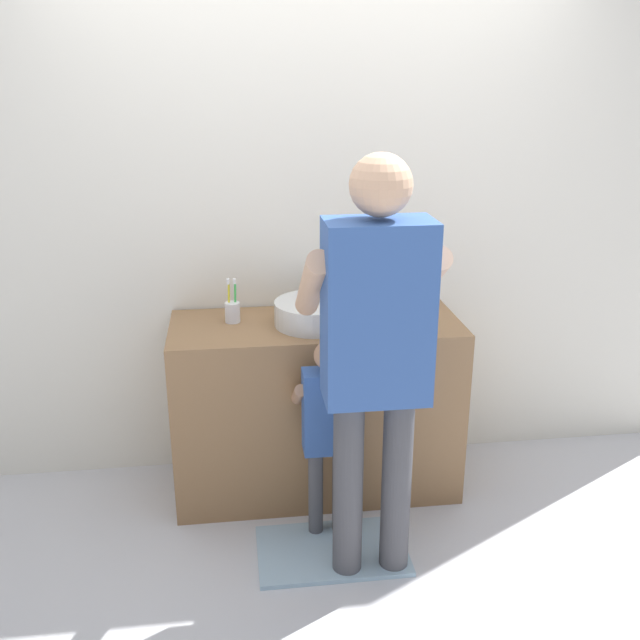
# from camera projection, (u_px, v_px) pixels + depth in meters

# --- Properties ---
(ground_plane) EXTENTS (14.00, 14.00, 0.00)m
(ground_plane) POSITION_uv_depth(u_px,v_px,m) (324.00, 518.00, 3.30)
(ground_plane) COLOR silver
(back_wall) EXTENTS (4.40, 0.08, 2.70)m
(back_wall) POSITION_uv_depth(u_px,v_px,m) (307.00, 205.00, 3.43)
(back_wall) COLOR silver
(back_wall) RESTS_ON ground
(vanity_cabinet) EXTENTS (1.35, 0.54, 0.86)m
(vanity_cabinet) POSITION_uv_depth(u_px,v_px,m) (316.00, 406.00, 3.44)
(vanity_cabinet) COLOR olive
(vanity_cabinet) RESTS_ON ground
(sink_basin) EXTENTS (0.39, 0.39, 0.11)m
(sink_basin) POSITION_uv_depth(u_px,v_px,m) (316.00, 312.00, 3.26)
(sink_basin) COLOR silver
(sink_basin) RESTS_ON vanity_cabinet
(faucet) EXTENTS (0.18, 0.14, 0.18)m
(faucet) POSITION_uv_depth(u_px,v_px,m) (310.00, 292.00, 3.47)
(faucet) COLOR #B7BABF
(faucet) RESTS_ON vanity_cabinet
(toothbrush_cup) EXTENTS (0.07, 0.07, 0.21)m
(toothbrush_cup) POSITION_uv_depth(u_px,v_px,m) (232.00, 311.00, 3.29)
(toothbrush_cup) COLOR silver
(toothbrush_cup) RESTS_ON vanity_cabinet
(bath_mat) EXTENTS (0.64, 0.40, 0.02)m
(bath_mat) POSITION_uv_depth(u_px,v_px,m) (332.00, 551.00, 3.07)
(bath_mat) COLOR #99B7CC
(bath_mat) RESTS_ON ground
(child_toddler) EXTENTS (0.28, 0.29, 0.92)m
(child_toddler) POSITION_uv_depth(u_px,v_px,m) (328.00, 422.00, 3.02)
(child_toddler) COLOR #47474C
(child_toddler) RESTS_ON ground
(adult_parent) EXTENTS (0.53, 0.56, 1.71)m
(adult_parent) POSITION_uv_depth(u_px,v_px,m) (376.00, 338.00, 2.65)
(adult_parent) COLOR #47474C
(adult_parent) RESTS_ON ground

